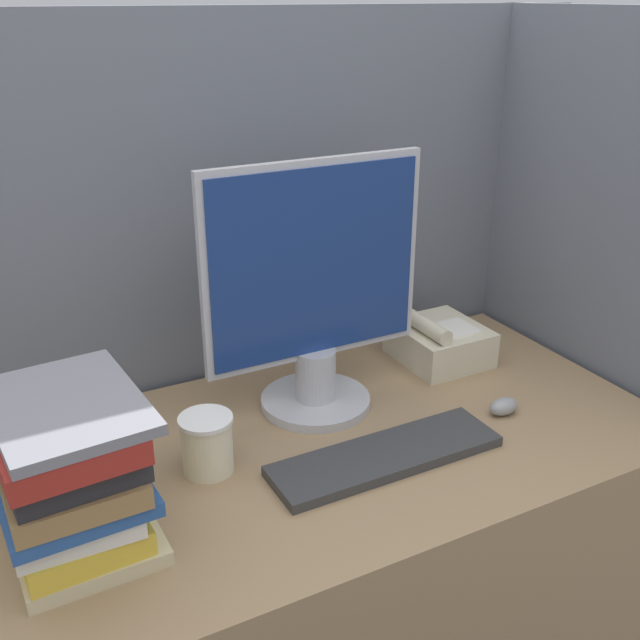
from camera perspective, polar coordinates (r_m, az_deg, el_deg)
name	(u,v)px	position (r m, az deg, el deg)	size (l,w,h in m)	color
cubicle_panel_rear	(235,361)	(1.78, -6.48, -3.10)	(1.82, 0.04, 1.55)	slate
cubicle_panel_right	(582,355)	(1.90, 19.33, -2.55)	(0.04, 0.77, 1.55)	slate
desk	(312,596)	(1.71, -0.62, -20.27)	(1.42, 0.71, 0.77)	#937551
monitor	(315,302)	(1.49, -0.40, 1.35)	(0.47, 0.23, 0.52)	#B7B7BC
keyboard	(386,456)	(1.42, 5.04, -10.26)	(0.45, 0.13, 0.02)	#333333
mouse	(503,406)	(1.60, 13.81, -6.41)	(0.07, 0.04, 0.04)	gray
coffee_cup	(207,444)	(1.38, -8.60, -9.30)	(0.10, 0.10, 0.11)	beige
book_stack	(69,476)	(1.22, -18.57, -11.22)	(0.24, 0.29, 0.26)	#C6B78C
desk_telephone	(439,342)	(1.79, 9.02, -1.65)	(0.19, 0.20, 0.12)	beige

